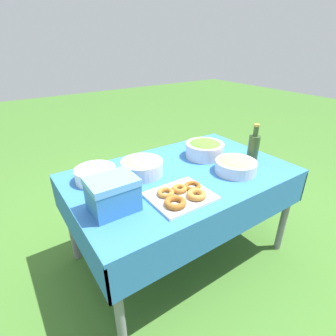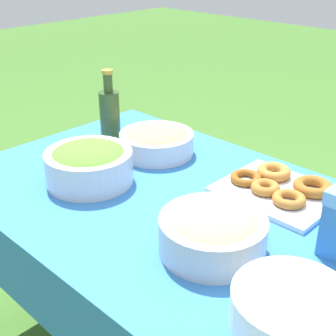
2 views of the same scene
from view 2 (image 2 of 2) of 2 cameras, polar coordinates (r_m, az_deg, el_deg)
The scene contains 7 objects.
picnic_table at distance 1.47m, azimuth 1.59°, elevation -6.97°, with size 1.47×0.93×0.70m.
salad_bowl at distance 1.53m, azimuth -9.61°, elevation 0.59°, with size 0.28×0.28×0.13m.
pasta_bowl at distance 1.19m, azimuth 5.47°, elevation -7.62°, with size 0.27×0.27×0.12m.
donut_platter at distance 1.50m, azimuth 13.46°, elevation -2.36°, with size 0.34×0.29×0.05m.
plate_stack at distance 1.02m, azimuth 14.87°, elevation -16.42°, with size 0.25×0.25×0.08m.
olive_oil_bottle at distance 1.82m, azimuth -7.12°, elevation 6.54°, with size 0.08×0.08×0.28m.
bread_bowl at distance 1.72m, azimuth -1.40°, elevation 3.35°, with size 0.27×0.27×0.10m.
Camera 2 is at (0.83, -0.92, 1.42)m, focal length 50.00 mm.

